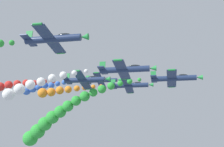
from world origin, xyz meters
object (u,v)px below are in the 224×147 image
Objects in this scene: airplane_left_inner at (130,85)px; airplane_right_outer at (102,80)px; airplane_right_inner at (125,69)px; airplane_trailing at (54,39)px; airplane_lead at (175,78)px; airplane_left_outer at (85,80)px.

airplane_right_outer is (-9.42, -9.25, 3.39)m from airplane_left_inner.
airplane_right_inner is 1.00× the size of airplane_trailing.
airplane_right_inner is 29.48m from airplane_right_outer.
airplane_left_inner is at bearing 163.75° from airplane_trailing.
airplane_right_inner is 14.23m from airplane_trailing.
airplane_right_outer reaches higher than airplane_left_inner.
airplane_left_inner is 1.00× the size of airplane_right_inner.
airplane_right_outer is at bearing -135.51° from airplane_left_inner.
airplane_left_outer is at bearing -90.34° from airplane_lead.
airplane_right_outer is at bearing -178.27° from airplane_trailing.
airplane_right_outer reaches higher than airplane_right_inner.
airplane_trailing reaches higher than airplane_left_inner.
airplane_lead is at bearing 136.18° from airplane_trailing.
airplane_left_inner is 12.26m from airplane_left_outer.
airplane_lead is 1.00× the size of airplane_right_outer.
airplane_right_inner is (17.79, 1.47, -0.29)m from airplane_left_inner.
airplane_right_outer reaches higher than airplane_trailing.
airplane_trailing is at bearing 1.81° from airplane_left_outer.
airplane_left_inner is at bearing 44.49° from airplane_right_outer.
airplane_left_inner is (-8.72, -10.26, 0.42)m from airplane_lead.
airplane_left_inner is at bearing 134.58° from airplane_left_outer.
airplane_right_outer is (-18.14, -19.51, 3.81)m from airplane_lead.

